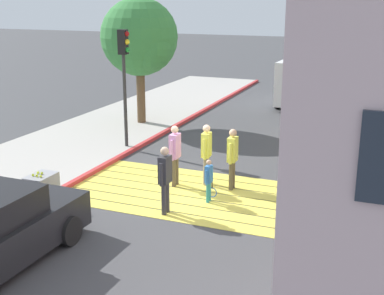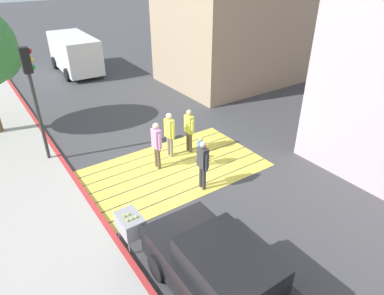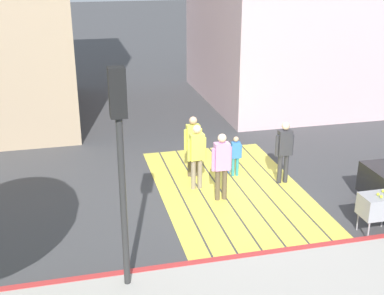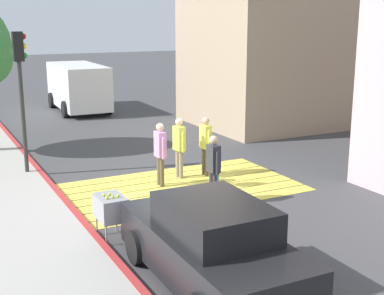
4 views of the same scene
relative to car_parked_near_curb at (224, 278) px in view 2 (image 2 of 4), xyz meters
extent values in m
plane|color=#424244|center=(2.00, 5.22, -0.73)|extent=(120.00, 120.00, 0.00)
cube|color=#EAD64C|center=(2.00, 3.57, -0.73)|extent=(6.40, 0.50, 0.01)
cube|color=#EAD64C|center=(2.00, 4.12, -0.73)|extent=(6.40, 0.50, 0.01)
cube|color=#EAD64C|center=(2.00, 4.67, -0.73)|extent=(6.40, 0.50, 0.01)
cube|color=#EAD64C|center=(2.00, 5.22, -0.73)|extent=(6.40, 0.50, 0.01)
cube|color=#EAD64C|center=(2.00, 5.77, -0.73)|extent=(6.40, 0.50, 0.01)
cube|color=#EAD64C|center=(2.00, 6.32, -0.73)|extent=(6.40, 0.50, 0.01)
cube|color=#EAD64C|center=(2.00, 6.87, -0.73)|extent=(6.40, 0.50, 0.01)
cube|color=#ADA8A0|center=(-3.60, 5.22, -0.67)|extent=(4.80, 40.00, 0.12)
cube|color=#BC3333|center=(-1.25, 5.22, -0.67)|extent=(0.16, 40.00, 0.13)
cube|color=black|center=(0.00, 0.03, -0.14)|extent=(1.85, 4.32, 0.80)
cube|color=black|center=(0.00, -0.12, 0.54)|extent=(1.56, 2.08, 0.60)
cube|color=#1E2833|center=(0.01, 0.80, 0.48)|extent=(1.48, 0.35, 0.49)
cylinder|color=black|center=(0.90, 1.35, -0.40)|extent=(0.23, 0.66, 0.66)
cylinder|color=black|center=(-0.86, 1.37, -0.40)|extent=(0.23, 0.66, 0.66)
cube|color=silver|center=(2.98, 19.09, 0.57)|extent=(2.27, 5.27, 2.10)
cube|color=#19232D|center=(2.90, 16.53, 0.93)|extent=(1.89, 0.12, 0.70)
cylinder|color=black|center=(1.88, 17.51, -0.33)|extent=(0.29, 0.81, 0.80)
cylinder|color=black|center=(3.98, 17.44, -0.33)|extent=(0.29, 0.81, 0.80)
cylinder|color=black|center=(1.99, 20.73, -0.33)|extent=(0.29, 0.81, 0.80)
cylinder|color=black|center=(4.08, 20.66, -0.33)|extent=(0.29, 0.81, 0.80)
cylinder|color=#2D2D2D|center=(-1.60, 8.44, 0.97)|extent=(0.12, 0.12, 3.40)
cube|color=black|center=(-1.60, 8.44, 3.09)|extent=(0.28, 0.28, 0.84)
sphere|color=maroon|center=(-1.44, 8.44, 3.37)|extent=(0.18, 0.18, 0.18)
sphere|color=yellow|center=(-1.44, 8.44, 3.10)|extent=(0.18, 0.18, 0.18)
sphere|color=#188429|center=(-1.44, 8.44, 2.83)|extent=(0.18, 0.18, 0.18)
cube|color=#99999E|center=(-0.90, 2.73, -0.03)|extent=(0.56, 0.80, 0.50)
cylinder|color=#99999E|center=(-0.68, 3.05, -0.51)|extent=(0.04, 0.04, 0.45)
cylinder|color=#99999E|center=(-1.12, 3.05, -0.51)|extent=(0.04, 0.04, 0.45)
cylinder|color=#99999E|center=(-0.68, 2.41, -0.51)|extent=(0.04, 0.04, 0.45)
cylinder|color=#99999E|center=(-1.12, 2.41, -0.51)|extent=(0.04, 0.04, 0.45)
sphere|color=#CCE033|center=(-1.02, 2.58, 0.25)|extent=(0.07, 0.07, 0.07)
sphere|color=#CCE033|center=(-0.90, 2.58, 0.25)|extent=(0.07, 0.07, 0.07)
sphere|color=#CCE033|center=(-0.78, 2.58, 0.25)|extent=(0.07, 0.07, 0.07)
sphere|color=#CCE033|center=(-1.02, 2.78, 0.25)|extent=(0.07, 0.07, 0.07)
sphere|color=#CCE033|center=(-0.90, 2.78, 0.25)|extent=(0.07, 0.07, 0.07)
cylinder|color=gray|center=(2.34, 6.18, -0.31)|extent=(0.13, 0.13, 0.85)
cylinder|color=gray|center=(2.36, 6.00, -0.31)|extent=(0.13, 0.13, 0.85)
cube|color=#D8D84C|center=(2.35, 6.09, 0.47)|extent=(0.26, 0.39, 0.71)
sphere|color=beige|center=(2.35, 6.09, 0.96)|extent=(0.22, 0.22, 0.22)
cylinder|color=#D8D84C|center=(2.33, 6.30, 0.40)|extent=(0.09, 0.09, 0.60)
cylinder|color=#D8D84C|center=(2.37, 5.87, 0.40)|extent=(0.09, 0.09, 0.60)
cylinder|color=#333338|center=(2.14, 3.79, -0.32)|extent=(0.13, 0.13, 0.83)
cylinder|color=#333338|center=(2.14, 3.60, -0.32)|extent=(0.13, 0.13, 0.83)
cube|color=#333338|center=(2.14, 3.69, 0.45)|extent=(0.23, 0.37, 0.70)
sphere|color=beige|center=(2.14, 3.69, 0.92)|extent=(0.22, 0.22, 0.22)
cylinder|color=#333338|center=(2.15, 3.91, 0.38)|extent=(0.09, 0.09, 0.59)
cylinder|color=#333338|center=(2.14, 3.48, 0.38)|extent=(0.09, 0.09, 0.59)
cylinder|color=brown|center=(1.55, 5.74, -0.31)|extent=(0.13, 0.13, 0.85)
cylinder|color=brown|center=(1.55, 5.55, -0.31)|extent=(0.13, 0.13, 0.85)
cube|color=#D18CC6|center=(1.55, 5.65, 0.47)|extent=(0.23, 0.37, 0.71)
sphere|color=beige|center=(1.55, 5.65, 0.95)|extent=(0.22, 0.22, 0.22)
cylinder|color=#D18CC6|center=(1.55, 5.86, 0.40)|extent=(0.09, 0.09, 0.60)
cylinder|color=#D18CC6|center=(1.55, 5.43, 0.40)|extent=(0.09, 0.09, 0.60)
cylinder|color=brown|center=(3.17, 6.08, -0.31)|extent=(0.13, 0.13, 0.84)
cylinder|color=brown|center=(3.17, 5.89, -0.31)|extent=(0.13, 0.13, 0.84)
cube|color=#D8D84C|center=(3.17, 5.99, 0.46)|extent=(0.23, 0.37, 0.70)
sphere|color=tan|center=(3.17, 5.99, 0.93)|extent=(0.22, 0.22, 0.22)
cylinder|color=#D8D84C|center=(3.17, 6.20, 0.39)|extent=(0.09, 0.09, 0.59)
cylinder|color=#D8D84C|center=(3.17, 5.77, 0.39)|extent=(0.09, 0.09, 0.59)
cylinder|color=teal|center=(2.89, 4.88, -0.45)|extent=(0.08, 0.08, 0.56)
cylinder|color=teal|center=(2.89, 4.76, -0.45)|extent=(0.08, 0.08, 0.56)
cube|color=#3372BF|center=(2.89, 4.82, 0.06)|extent=(0.16, 0.25, 0.47)
sphere|color=tan|center=(2.89, 4.82, 0.39)|extent=(0.14, 0.14, 0.14)
cylinder|color=#3372BF|center=(2.90, 4.97, 0.01)|extent=(0.06, 0.06, 0.40)
cylinder|color=#3372BF|center=(2.88, 4.67, 0.01)|extent=(0.06, 0.06, 0.40)
cylinder|color=black|center=(2.93, 4.99, -0.27)|extent=(0.03, 0.03, 0.28)
torus|color=blue|center=(2.93, 4.99, -0.51)|extent=(0.28, 0.04, 0.28)
camera|label=1|loc=(7.32, -7.34, 4.57)|focal=48.41mm
camera|label=2|loc=(-3.36, -3.67, 6.02)|focal=31.57mm
camera|label=3|loc=(-9.73, 9.18, 5.20)|focal=47.57mm
camera|label=4|loc=(-4.26, -7.54, 3.85)|focal=49.91mm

